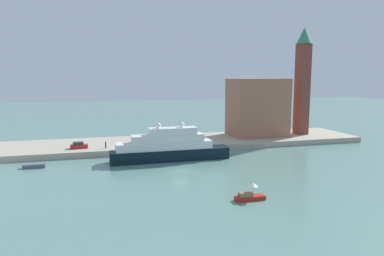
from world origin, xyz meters
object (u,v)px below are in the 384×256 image
bell_tower (303,77)px  person_figure (106,145)px  work_barge (34,166)px  parked_car (79,146)px  harbor_building (257,107)px  mooring_bollard (180,145)px  large_yacht (169,148)px  small_motorboat (250,195)px

bell_tower → person_figure: bearing=-173.4°
work_barge → parked_car: bearing=52.7°
bell_tower → parked_car: (-61.27, -4.83, -15.59)m
harbor_building → person_figure: harbor_building is taller
bell_tower → mooring_bollard: bearing=-167.1°
harbor_building → person_figure: 43.06m
bell_tower → parked_car: 63.41m
bell_tower → person_figure: 57.74m
bell_tower → mooring_bollard: bell_tower is taller
large_yacht → small_motorboat: bearing=-77.4°
parked_car → work_barge: bearing=-127.3°
harbor_building → parked_car: bearing=-173.2°
large_yacht → person_figure: (-12.80, 10.26, -0.65)m
large_yacht → work_barge: bearing=177.9°
small_motorboat → bell_tower: bell_tower is taller
harbor_building → bell_tower: bell_tower is taller
harbor_building → bell_tower: (13.43, -0.88, 8.29)m
work_barge → mooring_bollard: size_ratio=6.64×
work_barge → bell_tower: bearing=12.7°
small_motorboat → person_figure: (-19.02, 38.11, 1.39)m
work_barge → parked_car: 13.70m
parked_car → person_figure: (6.01, -1.53, 0.13)m
small_motorboat → harbor_building: (22.81, 45.36, 8.56)m
parked_car → mooring_bollard: 23.61m
work_barge → person_figure: size_ratio=2.50×
person_figure → work_barge: bearing=-146.9°
harbor_building → mooring_bollard: (-24.55, -9.59, -7.63)m
large_yacht → mooring_bollard: (4.48, 7.92, -1.11)m
person_figure → bell_tower: bearing=6.6°
person_figure → mooring_bollard: 17.45m
small_motorboat → harbor_building: harbor_building is taller
person_figure → mooring_bollard: (17.28, -2.34, -0.46)m
parked_car → person_figure: bearing=-14.3°
parked_car → person_figure: size_ratio=2.34×
small_motorboat → person_figure: 42.61m
harbor_building → person_figure: bearing=-170.2°
mooring_bollard → bell_tower: bearing=12.9°
large_yacht → person_figure: bearing=141.3°
bell_tower → parked_car: bearing=-175.5°
small_motorboat → parked_car: (-25.03, 39.64, 1.26)m
harbor_building → person_figure: size_ratio=9.50×
bell_tower → small_motorboat: bearing=-129.2°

